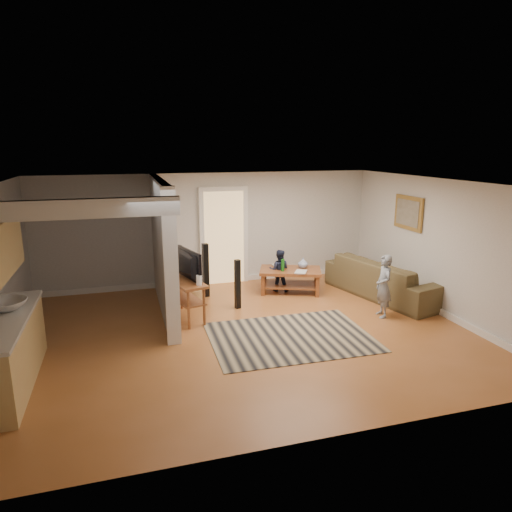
% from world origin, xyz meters
% --- Properties ---
extents(ground, '(7.50, 7.50, 0.00)m').
position_xyz_m(ground, '(0.00, 0.00, 0.00)').
color(ground, '#955526').
rests_on(ground, ground).
extents(room_shell, '(7.54, 6.02, 2.52)m').
position_xyz_m(room_shell, '(-1.07, 0.43, 1.46)').
color(room_shell, '#BBB8B3').
rests_on(room_shell, ground).
extents(area_rug, '(2.66, 1.97, 0.01)m').
position_xyz_m(area_rug, '(0.66, -0.39, 0.01)').
color(area_rug, black).
rests_on(area_rug, ground).
extents(sofa, '(1.65, 2.84, 0.78)m').
position_xyz_m(sofa, '(3.30, 1.05, 0.00)').
color(sofa, '#463823').
rests_on(sofa, ground).
extents(coffee_table, '(1.47, 1.16, 0.76)m').
position_xyz_m(coffee_table, '(1.52, 1.87, 0.39)').
color(coffee_table, brown).
rests_on(coffee_table, ground).
extents(tv_console, '(0.73, 1.24, 1.01)m').
position_xyz_m(tv_console, '(-0.87, 0.95, 0.67)').
color(tv_console, brown).
rests_on(tv_console, ground).
extents(speaker_left, '(0.11, 0.11, 0.97)m').
position_xyz_m(speaker_left, '(0.17, 1.20, 0.49)').
color(speaker_left, black).
rests_on(speaker_left, ground).
extents(speaker_right, '(0.13, 0.13, 1.13)m').
position_xyz_m(speaker_right, '(-0.29, 2.08, 0.57)').
color(speaker_right, black).
rests_on(speaker_right, ground).
extents(toy_basket, '(0.46, 0.46, 0.41)m').
position_xyz_m(toy_basket, '(-0.60, 1.77, 0.17)').
color(toy_basket, '#A77948').
rests_on(toy_basket, ground).
extents(child, '(0.35, 0.47, 1.17)m').
position_xyz_m(child, '(2.62, 0.02, 0.00)').
color(child, gray).
rests_on(child, ground).
extents(toddler, '(0.55, 0.50, 0.92)m').
position_xyz_m(toddler, '(1.29, 1.99, 0.00)').
color(toddler, '#1C223B').
rests_on(toddler, ground).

